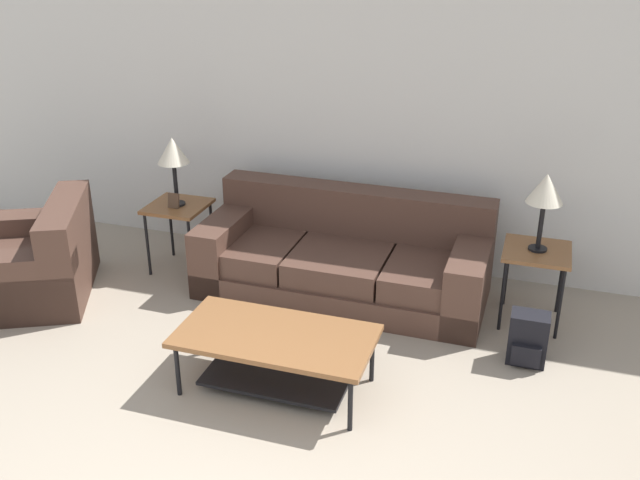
{
  "coord_description": "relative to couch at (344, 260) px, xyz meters",
  "views": [
    {
      "loc": [
        1.2,
        -1.87,
        2.88
      ],
      "look_at": [
        -0.22,
        2.52,
        0.8
      ],
      "focal_mm": 40.0,
      "sensor_mm": 36.0,
      "label": 1
    }
  ],
  "objects": [
    {
      "name": "table_lamp_left",
      "position": [
        -1.51,
        -0.02,
        0.79
      ],
      "size": [
        0.27,
        0.27,
        0.6
      ],
      "color": "black",
      "rests_on": "side_table_left"
    },
    {
      "name": "picture_frame",
      "position": [
        -1.5,
        -0.1,
        0.39
      ],
      "size": [
        0.1,
        0.04,
        0.13
      ],
      "color": "#4C3828",
      "rests_on": "side_table_left"
    },
    {
      "name": "wall_back",
      "position": [
        0.25,
        0.68,
        1.01
      ],
      "size": [
        9.17,
        0.06,
        2.6
      ],
      "color": "silver",
      "rests_on": "ground_plane"
    },
    {
      "name": "couch",
      "position": [
        0.0,
        0.0,
        0.0
      ],
      "size": [
        2.36,
        1.01,
        0.82
      ],
      "color": "#4C3328",
      "rests_on": "ground_plane"
    },
    {
      "name": "side_table_left",
      "position": [
        -1.51,
        -0.02,
        0.25
      ],
      "size": [
        0.5,
        0.5,
        0.61
      ],
      "color": "brown",
      "rests_on": "ground_plane"
    },
    {
      "name": "side_table_right",
      "position": [
        1.51,
        -0.02,
        0.25
      ],
      "size": [
        0.5,
        0.5,
        0.61
      ],
      "color": "brown",
      "rests_on": "ground_plane"
    },
    {
      "name": "armchair",
      "position": [
        -2.43,
        -0.84,
        -0.01
      ],
      "size": [
        1.34,
        1.42,
        0.8
      ],
      "color": "#4C3328",
      "rests_on": "ground_plane"
    },
    {
      "name": "table_lamp_right",
      "position": [
        1.51,
        -0.02,
        0.79
      ],
      "size": [
        0.27,
        0.27,
        0.6
      ],
      "color": "black",
      "rests_on": "side_table_right"
    },
    {
      "name": "backpack",
      "position": [
        1.53,
        -0.62,
        -0.1
      ],
      "size": [
        0.27,
        0.26,
        0.38
      ],
      "color": "black",
      "rests_on": "ground_plane"
    },
    {
      "name": "coffee_table",
      "position": [
        -0.05,
        -1.46,
        0.02
      ],
      "size": [
        1.29,
        0.66,
        0.42
      ],
      "color": "brown",
      "rests_on": "ground_plane"
    }
  ]
}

